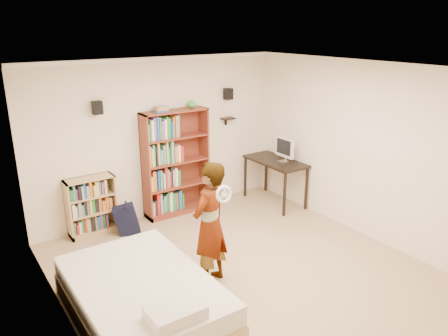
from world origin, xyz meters
The scene contains 14 objects.
ground centered at (0.00, 0.00, 0.00)m, with size 4.50×5.00×0.01m, color tan.
room_shell centered at (0.00, 0.00, 1.76)m, with size 4.52×5.02×2.71m.
crown_molding centered at (0.00, 0.00, 2.67)m, with size 4.50×5.00×0.06m.
speaker_left centered at (-1.05, 2.40, 2.00)m, with size 0.14×0.12×0.20m, color black.
speaker_right centered at (1.35, 2.40, 2.00)m, with size 0.14×0.12×0.20m, color black.
wall_shelf centered at (1.35, 2.41, 1.55)m, with size 0.25×0.16×0.03m, color black.
tall_bookshelf centered at (0.21, 2.33, 0.92)m, with size 1.16×0.34×1.84m, color brown, non-canonical shape.
low_bookshelf centered at (-1.30, 2.36, 0.47)m, with size 0.75×0.28×0.94m, color tan, non-canonical shape.
computer_desk centered at (1.93, 1.71, 0.41)m, with size 0.61×1.21×0.83m, color black, non-canonical shape.
imac centered at (1.98, 1.56, 1.05)m, with size 0.09×0.45×0.45m, color silver, non-canonical shape.
daybed centered at (-1.53, -0.06, 0.32)m, with size 1.39×2.14×0.63m, color beige, non-canonical shape.
person centered at (-0.51, 0.13, 0.82)m, with size 0.60×0.39×1.64m, color black.
wii_wheel centered at (-0.51, -0.18, 1.33)m, with size 0.21×0.21×0.04m, color silver.
navy_bag centered at (-0.87, 2.04, 0.25)m, with size 0.37×0.24×0.50m, color black, non-canonical shape.
Camera 1 is at (-3.14, -4.04, 3.20)m, focal length 35.00 mm.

